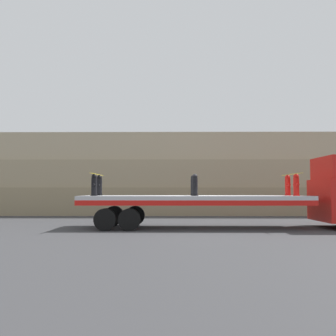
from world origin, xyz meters
TOP-DOWN VIEW (x-y plane):
  - ground_plane at (0.00, 0.00)m, footprint 120.00×120.00m
  - rock_cliff at (0.00, 8.64)m, footprint 60.00×3.30m
  - flatbed_trailer at (-0.54, 0.00)m, footprint 9.29×2.59m
  - fire_hydrant_black_near_0 at (-4.05, -0.55)m, footprint 0.28×0.52m
  - fire_hydrant_black_far_0 at (-4.05, 0.55)m, footprint 0.28×0.52m
  - fire_hydrant_black_near_1 at (0.00, -0.55)m, footprint 0.28×0.52m
  - fire_hydrant_black_far_1 at (0.00, 0.55)m, footprint 0.28×0.52m
  - fire_hydrant_red_near_2 at (4.05, -0.55)m, footprint 0.28×0.52m
  - fire_hydrant_red_far_2 at (4.05, 0.55)m, footprint 0.28×0.52m
  - cargo_strap_rear at (-4.05, 0.00)m, footprint 0.05×2.69m
  - cargo_strap_middle at (4.05, 0.00)m, footprint 0.05×2.69m

SIDE VIEW (x-z plane):
  - ground_plane at x=0.00m, z-range 0.00..0.00m
  - flatbed_trailer at x=-0.54m, z-range 0.42..1.75m
  - fire_hydrant_black_near_0 at x=-4.05m, z-range 1.31..2.19m
  - fire_hydrant_black_far_0 at x=-4.05m, z-range 1.31..2.19m
  - fire_hydrant_black_near_1 at x=0.00m, z-range 1.31..2.19m
  - fire_hydrant_black_far_1 at x=0.00m, z-range 1.31..2.19m
  - fire_hydrant_red_near_2 at x=4.05m, z-range 1.31..2.19m
  - fire_hydrant_red_far_2 at x=4.05m, z-range 1.31..2.19m
  - cargo_strap_rear at x=-4.05m, z-range 2.20..2.22m
  - cargo_strap_middle at x=4.05m, z-range 2.20..2.22m
  - rock_cliff at x=0.00m, z-range 0.00..5.13m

